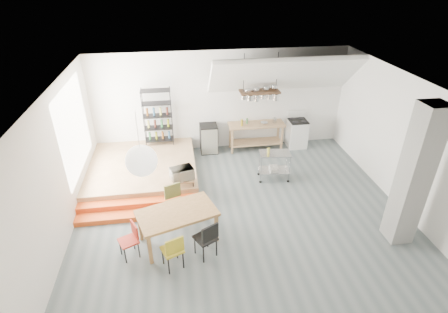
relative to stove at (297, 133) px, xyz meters
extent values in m
plane|color=#546062|center=(-2.50, -3.16, -0.48)|extent=(8.00, 8.00, 0.00)
cube|color=silver|center=(-2.50, 0.34, 1.12)|extent=(8.00, 0.04, 3.20)
cube|color=silver|center=(-6.50, -3.16, 1.12)|extent=(0.04, 7.00, 3.20)
cube|color=silver|center=(1.50, -3.16, 1.12)|extent=(0.04, 7.00, 3.20)
cube|color=white|center=(-2.50, -3.16, 2.72)|extent=(8.00, 7.00, 0.02)
cube|color=white|center=(-0.70, -0.26, 2.07)|extent=(4.40, 1.44, 1.32)
cube|color=white|center=(-6.48, -1.66, 1.32)|extent=(0.02, 2.50, 2.20)
cube|color=olive|center=(-5.00, -1.16, -0.28)|extent=(3.00, 3.00, 0.40)
cube|color=#D74D19|center=(-5.00, -3.11, -0.41)|extent=(3.00, 0.35, 0.13)
cube|color=#D74D19|center=(-5.00, -2.76, -0.35)|extent=(3.00, 0.35, 0.27)
cube|color=gray|center=(0.80, -4.66, 1.12)|extent=(0.50, 0.50, 3.20)
cube|color=olive|center=(-1.40, -0.01, 0.40)|extent=(1.80, 0.60, 0.06)
cube|color=olive|center=(-1.40, -0.01, -0.23)|extent=(1.70, 0.55, 0.04)
cube|color=olive|center=(-0.58, 0.21, -0.05)|extent=(0.06, 0.06, 0.86)
cube|color=olive|center=(-2.22, 0.21, -0.05)|extent=(0.06, 0.06, 0.86)
cube|color=olive|center=(-0.58, -0.23, -0.05)|extent=(0.06, 0.06, 0.86)
cube|color=olive|center=(-2.22, -0.23, -0.05)|extent=(0.06, 0.06, 0.86)
cube|color=white|center=(0.00, -0.01, -0.03)|extent=(0.60, 0.60, 0.90)
cube|color=black|center=(0.00, -0.01, 0.44)|extent=(0.58, 0.58, 0.03)
cube|color=white|center=(0.00, 0.27, 0.57)|extent=(0.60, 0.05, 0.25)
cylinder|color=black|center=(0.14, 0.13, 0.46)|extent=(0.18, 0.18, 0.02)
cylinder|color=black|center=(-0.14, 0.13, 0.46)|extent=(0.18, 0.18, 0.02)
cylinder|color=black|center=(0.14, -0.15, 0.46)|extent=(0.18, 0.18, 0.02)
cylinder|color=black|center=(-0.14, -0.15, 0.46)|extent=(0.18, 0.18, 0.02)
cube|color=#392717|center=(-1.40, -0.21, 1.57)|extent=(1.20, 0.50, 0.05)
cylinder|color=black|center=(-1.90, -0.21, 2.14)|extent=(0.02, 0.02, 1.15)
cylinder|color=black|center=(-0.90, -0.21, 2.14)|extent=(0.02, 0.02, 1.15)
cylinder|color=silver|center=(-1.90, -0.26, 1.43)|extent=(0.16, 0.16, 0.12)
cylinder|color=silver|center=(-1.70, -0.26, 1.41)|extent=(0.20, 0.20, 0.16)
cylinder|color=silver|center=(-1.50, -0.26, 1.39)|extent=(0.16, 0.16, 0.20)
cylinder|color=silver|center=(-1.30, -0.26, 1.43)|extent=(0.20, 0.20, 0.12)
cylinder|color=silver|center=(-1.10, -0.26, 1.41)|extent=(0.16, 0.16, 0.16)
cylinder|color=silver|center=(-0.90, -0.26, 1.39)|extent=(0.20, 0.20, 0.20)
cylinder|color=black|center=(-4.08, 0.22, 0.82)|extent=(0.02, 0.02, 1.80)
cylinder|color=black|center=(-4.92, 0.22, 0.82)|extent=(0.02, 0.02, 1.80)
cylinder|color=black|center=(-4.08, -0.14, 0.82)|extent=(0.02, 0.02, 1.80)
cylinder|color=black|center=(-4.92, -0.14, 0.82)|extent=(0.02, 0.02, 1.80)
cube|color=black|center=(-4.50, 0.04, 0.07)|extent=(0.88, 0.38, 0.02)
cube|color=black|center=(-4.50, 0.04, 0.47)|extent=(0.88, 0.38, 0.02)
cube|color=black|center=(-4.50, 0.04, 0.87)|extent=(0.88, 0.38, 0.02)
cube|color=black|center=(-4.50, 0.04, 1.27)|extent=(0.88, 0.38, 0.02)
cube|color=black|center=(-4.50, 0.04, 1.67)|extent=(0.88, 0.38, 0.03)
cylinder|color=#2F753C|center=(-4.50, 0.04, 0.21)|extent=(0.07, 0.07, 0.24)
cylinder|color=olive|center=(-4.50, 0.04, 0.61)|extent=(0.07, 0.07, 0.24)
cylinder|color=brown|center=(-4.50, 0.04, 1.01)|extent=(0.07, 0.07, 0.24)
cube|color=olive|center=(-3.90, -2.41, 0.07)|extent=(0.60, 0.40, 0.03)
cylinder|color=black|center=(-3.63, -2.24, -0.01)|extent=(0.02, 0.02, 0.13)
cylinder|color=black|center=(-4.17, -2.24, -0.01)|extent=(0.02, 0.02, 0.13)
cylinder|color=black|center=(-3.63, -2.58, -0.01)|extent=(0.02, 0.02, 0.13)
cylinder|color=black|center=(-4.17, -2.58, -0.01)|extent=(0.02, 0.02, 0.13)
sphere|color=white|center=(-4.64, -4.24, 1.72)|extent=(0.60, 0.60, 0.60)
cube|color=brown|center=(-4.07, -4.06, 0.27)|extent=(1.86, 1.40, 0.06)
cube|color=brown|center=(-3.48, -3.45, -0.12)|extent=(0.09, 0.09, 0.72)
cube|color=brown|center=(-4.90, -3.91, -0.12)|extent=(0.09, 0.09, 0.72)
cube|color=brown|center=(-3.24, -4.20, -0.12)|extent=(0.09, 0.09, 0.72)
cube|color=brown|center=(-4.65, -4.66, -0.12)|extent=(0.09, 0.09, 0.72)
cube|color=#A3911C|center=(-4.20, -4.81, -0.04)|extent=(0.51, 0.51, 0.04)
cube|color=#A3911C|center=(-4.14, -4.97, 0.20)|extent=(0.36, 0.18, 0.34)
cylinder|color=black|center=(-4.29, -5.01, -0.27)|extent=(0.03, 0.03, 0.43)
cylinder|color=black|center=(-4.00, -4.89, -0.27)|extent=(0.03, 0.03, 0.43)
cylinder|color=black|center=(-4.41, -4.72, -0.27)|extent=(0.03, 0.03, 0.43)
cylinder|color=black|center=(-4.12, -4.60, -0.27)|extent=(0.03, 0.03, 0.43)
cube|color=black|center=(-3.52, -4.58, -0.02)|extent=(0.55, 0.55, 0.04)
cube|color=black|center=(-3.43, -4.74, 0.23)|extent=(0.36, 0.22, 0.36)
cylinder|color=black|center=(-3.58, -4.80, -0.26)|extent=(0.03, 0.03, 0.45)
cylinder|color=black|center=(-3.30, -4.65, -0.26)|extent=(0.03, 0.03, 0.45)
cylinder|color=black|center=(-3.74, -4.52, -0.26)|extent=(0.03, 0.03, 0.45)
cylinder|color=black|center=(-3.45, -4.36, -0.26)|extent=(0.03, 0.03, 0.45)
cube|color=olive|center=(-4.08, -3.35, -0.01)|extent=(0.54, 0.54, 0.04)
cube|color=olive|center=(-4.15, -3.18, 0.26)|extent=(0.39, 0.18, 0.37)
cylinder|color=black|center=(-3.98, -3.14, -0.25)|extent=(0.03, 0.03, 0.46)
cylinder|color=black|center=(-4.30, -3.26, -0.25)|extent=(0.03, 0.03, 0.46)
cylinder|color=black|center=(-3.86, -3.45, -0.25)|extent=(0.03, 0.03, 0.46)
cylinder|color=black|center=(-4.18, -3.57, -0.25)|extent=(0.03, 0.03, 0.46)
cube|color=red|center=(-5.10, -4.39, -0.07)|extent=(0.49, 0.49, 0.04)
cube|color=red|center=(-4.95, -4.32, 0.16)|extent=(0.18, 0.33, 0.32)
cylinder|color=black|center=(-4.91, -4.46, -0.28)|extent=(0.03, 0.03, 0.40)
cylinder|color=black|center=(-5.03, -4.20, -0.28)|extent=(0.03, 0.03, 0.40)
cylinder|color=black|center=(-5.17, -4.59, -0.28)|extent=(0.03, 0.03, 0.40)
cylinder|color=black|center=(-5.29, -4.32, -0.28)|extent=(0.03, 0.03, 0.40)
cube|color=silver|center=(-1.30, -1.89, 0.34)|extent=(0.89, 0.56, 0.04)
cube|color=silver|center=(-1.30, -1.89, -0.20)|extent=(0.89, 0.56, 0.03)
cylinder|color=silver|center=(-0.89, -1.73, -0.06)|extent=(0.03, 0.03, 0.81)
sphere|color=black|center=(-0.89, -1.73, -0.44)|extent=(0.07, 0.07, 0.07)
cylinder|color=silver|center=(-1.67, -1.64, -0.06)|extent=(0.03, 0.03, 0.81)
sphere|color=black|center=(-1.67, -1.64, -0.44)|extent=(0.07, 0.07, 0.07)
cylinder|color=silver|center=(-0.93, -2.14, -0.06)|extent=(0.03, 0.03, 0.81)
sphere|color=black|center=(-0.93, -2.14, -0.44)|extent=(0.07, 0.07, 0.07)
cylinder|color=silver|center=(-1.72, -2.05, -0.06)|extent=(0.03, 0.03, 0.81)
sphere|color=black|center=(-1.72, -2.05, -0.44)|extent=(0.07, 0.07, 0.07)
cube|color=black|center=(-2.95, 0.04, -0.01)|extent=(0.55, 0.55, 0.93)
imported|color=beige|center=(-3.90, -2.41, 0.24)|extent=(0.66, 0.54, 0.31)
imported|color=silver|center=(-1.16, -0.06, 0.46)|extent=(0.25, 0.25, 0.06)
camera|label=1|loc=(-3.93, -10.07, 4.96)|focal=28.00mm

